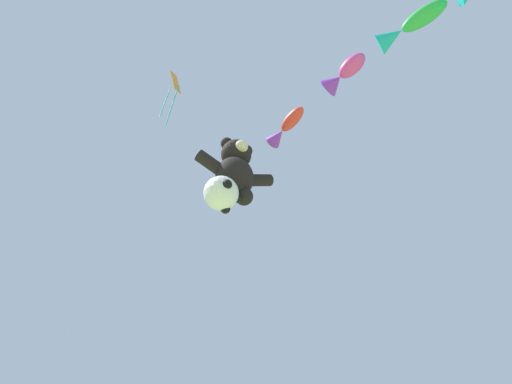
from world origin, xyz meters
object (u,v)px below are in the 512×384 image
fish_kite_magenta (343,74)px  diamond_kite (174,88)px  fish_kite_crimson (285,128)px  teddy_bear_kite (235,169)px  fish_kite_emerald (407,27)px  soccer_ball_kite (222,193)px

fish_kite_magenta → diamond_kite: size_ratio=0.55×
fish_kite_crimson → teddy_bear_kite: bearing=145.6°
diamond_kite → fish_kite_emerald: bearing=-42.6°
fish_kite_emerald → fish_kite_magenta: bearing=109.9°
soccer_ball_kite → fish_kite_crimson: bearing=-23.9°
diamond_kite → fish_kite_crimson: bearing=-13.5°
fish_kite_crimson → fish_kite_emerald: bearing=-67.1°
soccer_ball_kite → diamond_kite: size_ratio=0.36×
fish_kite_emerald → soccer_ball_kite: bearing=125.3°
fish_kite_magenta → fish_kite_emerald: bearing=-70.1°
fish_kite_emerald → diamond_kite: diamond_kite is taller
teddy_bear_kite → soccer_ball_kite: size_ratio=2.44×
fish_kite_crimson → diamond_kite: size_ratio=0.59×
teddy_bear_kite → fish_kite_crimson: (1.31, -0.90, 1.79)m
soccer_ball_kite → fish_kite_crimson: 3.63m
teddy_bear_kite → fish_kite_emerald: bearing=-58.7°
soccer_ball_kite → diamond_kite: 4.75m
fish_kite_magenta → fish_kite_emerald: (0.73, -2.01, -0.16)m
teddy_bear_kite → fish_kite_crimson: size_ratio=1.50×
soccer_ball_kite → fish_kite_emerald: size_ratio=0.52×
teddy_bear_kite → fish_kite_magenta: (2.32, -3.01, 2.65)m
teddy_bear_kite → soccer_ball_kite: (-0.40, -0.14, -1.31)m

